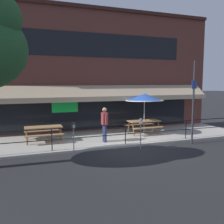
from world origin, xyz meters
TOP-DOWN VIEW (x-y plane):
  - ground_plane at (0.00, 0.00)m, footprint 120.00×120.00m
  - patio_deck at (0.00, 2.00)m, footprint 15.00×4.00m
  - restaurant_building at (-0.00, 4.22)m, footprint 15.00×1.60m
  - patio_railing at (0.00, 0.30)m, footprint 13.84×0.04m
  - picnic_table_left at (-3.64, 2.07)m, footprint 1.80×1.42m
  - picnic_table_centre at (1.91, 2.11)m, footprint 1.80×1.42m
  - patio_umbrella_centre at (1.91, 2.09)m, footprint 2.14×2.14m
  - pedestrian_walking at (-0.81, 1.03)m, footprint 0.25×0.62m
  - parking_meter_near at (-2.66, -0.50)m, footprint 0.15×0.16m
  - parking_meter_far at (0.41, -0.49)m, footprint 0.15×0.16m
  - street_sign_pole at (3.26, -0.45)m, footprint 0.28×0.09m

SIDE VIEW (x-z plane):
  - ground_plane at x=0.00m, z-range 0.00..0.00m
  - patio_deck at x=0.00m, z-range 0.00..0.10m
  - picnic_table_left at x=-3.64m, z-range 0.33..1.08m
  - picnic_table_centre at x=1.91m, z-range 0.33..1.08m
  - patio_railing at x=0.00m, z-range 0.32..1.28m
  - pedestrian_walking at x=-0.81m, z-range 0.20..1.91m
  - parking_meter_near at x=-2.66m, z-range 0.44..1.86m
  - parking_meter_far at x=0.41m, z-range 0.44..1.86m
  - street_sign_pole at x=3.26m, z-range 0.06..4.12m
  - patio_umbrella_centre at x=1.91m, z-range 0.99..3.37m
  - restaurant_building at x=0.00m, z-range -0.03..7.41m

